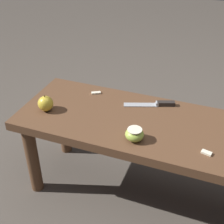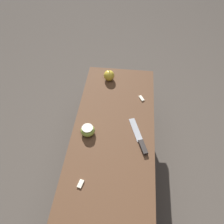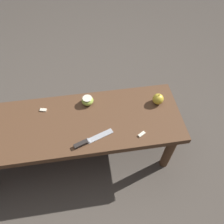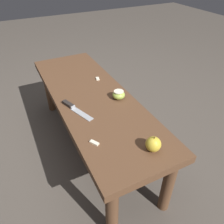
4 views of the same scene
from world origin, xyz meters
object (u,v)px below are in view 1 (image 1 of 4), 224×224
Objects in this scene: knife at (157,104)px; apple_cut at (135,134)px; wooden_bench at (166,138)px; apple_whole at (46,104)px.

apple_cut is (0.02, 0.27, 0.02)m from knife.
apple_cut reaches higher than knife.
apple_cut reaches higher than wooden_bench.
apple_cut is at bearing 64.99° from knife.
apple_cut is (-0.43, 0.06, -0.01)m from apple_whole.
apple_cut is (0.10, 0.13, 0.09)m from wooden_bench.
apple_whole is 0.44m from apple_cut.
wooden_bench is at bearing 99.23° from knife.
wooden_bench is 5.71× the size of knife.
wooden_bench is 0.18m from knife.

